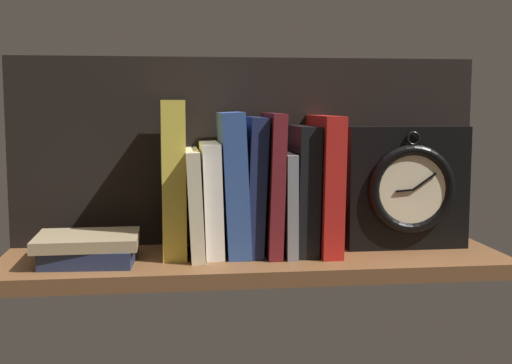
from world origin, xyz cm
name	(u,v)px	position (x,y,z in cm)	size (l,w,h in cm)	color
ground_plane	(255,262)	(0.00, 0.00, -1.25)	(83.97, 23.74, 2.50)	brown
back_panel	(247,151)	(0.00, 11.27, 16.73)	(83.97, 1.20, 33.46)	black
book_yellow_seinlanguage	(174,178)	(-13.32, 2.29, 12.89)	(3.82, 12.52, 25.79)	gold
book_cream_twain	(194,202)	(-10.00, 2.29, 8.82)	(2.22, 16.66, 17.64)	beige
book_white_catcher	(211,199)	(-7.09, 2.29, 9.39)	(3.00, 13.18, 18.78)	silver
book_blue_modern	(233,183)	(-3.38, 2.29, 11.91)	(3.82, 13.46, 23.82)	#2D4C8E
book_navy_bierce	(255,185)	(0.25, 2.29, 11.51)	(2.85, 13.17, 23.03)	#192147
book_maroon_dawkins	(272,183)	(3.12, 2.29, 11.83)	(2.29, 15.49, 23.67)	maroon
book_gray_chess	(285,202)	(5.45, 2.29, 8.53)	(1.79, 15.71, 17.05)	gray
book_black_skeptic	(302,189)	(8.42, 2.29, 10.75)	(3.55, 14.14, 21.51)	black
book_red_requiem	(324,184)	(12.19, 2.29, 11.61)	(3.40, 16.75, 23.22)	red
framed_clock	(407,188)	(27.06, 2.22, 10.68)	(21.34, 6.16, 21.34)	black
book_stack_side	(89,248)	(-26.95, -1.79, 2.36)	(16.18, 13.24, 4.49)	#232D4C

